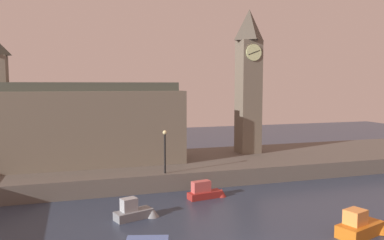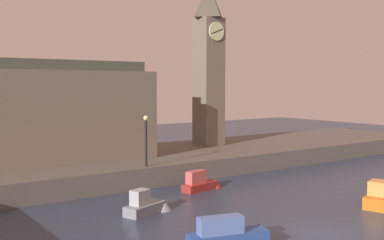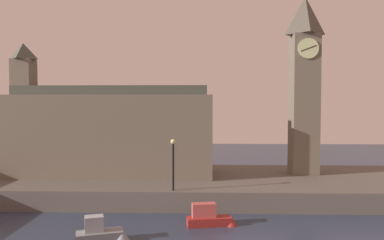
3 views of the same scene
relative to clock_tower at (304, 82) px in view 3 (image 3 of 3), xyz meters
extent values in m
cube|color=#5B544C|center=(-9.45, -1.69, -8.85)|extent=(70.00, 12.00, 1.50)
cube|color=#6B6051|center=(0.00, 0.01, -1.95)|extent=(2.29, 2.29, 12.30)
cylinder|color=beige|center=(0.00, -1.20, 2.83)|extent=(1.74, 0.12, 1.74)
cube|color=black|center=(0.00, -1.27, 2.83)|extent=(1.33, 0.04, 0.55)
pyramid|color=#4A4339|center=(0.00, 0.01, 5.87)|extent=(2.52, 2.52, 3.35)
cube|color=#6B6051|center=(-16.95, -0.90, -4.62)|extent=(17.46, 5.84, 6.95)
cube|color=#6B6051|center=(-24.82, -0.90, -3.04)|extent=(1.72, 1.72, 10.12)
pyramid|color=#474C42|center=(-24.82, -0.90, 2.74)|extent=(1.89, 1.89, 1.43)
cube|color=#42473D|center=(-16.95, -0.90, -0.75)|extent=(16.59, 3.50, 0.80)
cylinder|color=black|center=(-11.11, -7.06, -6.43)|extent=(0.16, 0.16, 3.33)
sphere|color=#F2E099|center=(-11.11, -7.06, -4.59)|extent=(0.36, 0.36, 0.36)
cube|color=maroon|center=(-8.58, -10.19, -9.33)|extent=(2.92, 1.40, 0.53)
cube|color=#CC5651|center=(-8.91, -10.19, -8.63)|extent=(1.59, 0.90, 0.89)
cone|color=maroon|center=(-7.17, -10.19, -9.31)|extent=(0.98, 0.98, 0.70)
cube|color=gray|center=(-14.75, -13.18, -9.31)|extent=(2.77, 1.80, 0.58)
cube|color=#A8ADB2|center=(-15.06, -13.18, -8.59)|extent=(1.20, 1.02, 0.86)
cone|color=gray|center=(-13.46, -13.18, -9.28)|extent=(1.19, 1.19, 0.64)
camera|label=1|loc=(-18.46, -38.39, -0.54)|focal=35.81mm
camera|label=2|loc=(-27.85, -36.17, -2.21)|focal=43.75mm
camera|label=3|loc=(-8.95, -33.76, -1.87)|focal=35.23mm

